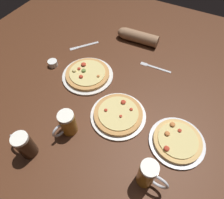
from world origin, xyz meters
TOP-DOWN VIEW (x-y plane):
  - ground_plane at (0.00, 0.00)m, footprint 2.40×2.40m
  - pizza_plate_near at (0.08, -0.07)m, footprint 0.30×0.30m
  - pizza_plate_far at (-0.23, 0.10)m, footprint 0.32×0.32m
  - pizza_plate_side at (0.40, -0.07)m, footprint 0.28×0.28m
  - beer_mug_dark at (-0.11, -0.26)m, footprint 0.08×0.13m
  - beer_mug_amber at (-0.21, -0.45)m, footprint 0.13×0.08m
  - beer_mug_pale at (0.33, -0.31)m, footprint 0.14×0.07m
  - ramekin_butter at (-0.48, 0.08)m, footprint 0.06×0.06m
  - fork_left at (0.12, 0.37)m, footprint 0.21×0.03m
  - knife_right at (-0.41, 0.34)m, footprint 0.15×0.18m
  - diner_arm at (-0.10, 0.57)m, footprint 0.31×0.09m

SIDE VIEW (x-z plane):
  - ground_plane at x=0.00m, z-range -0.03..0.00m
  - fork_left at x=0.12m, z-range 0.00..0.01m
  - knife_right at x=-0.41m, z-range 0.00..0.01m
  - pizza_plate_near at x=0.08m, z-range -0.01..0.04m
  - pizza_plate_side at x=0.40m, z-range -0.01..0.04m
  - pizza_plate_far at x=-0.23m, z-range -0.01..0.04m
  - ramekin_butter at x=-0.48m, z-range 0.00..0.04m
  - diner_arm at x=-0.10m, z-range 0.00..0.08m
  - beer_mug_dark at x=-0.11m, z-range 0.00..0.14m
  - beer_mug_amber at x=-0.21m, z-range 0.00..0.15m
  - beer_mug_pale at x=0.33m, z-range 0.00..0.17m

